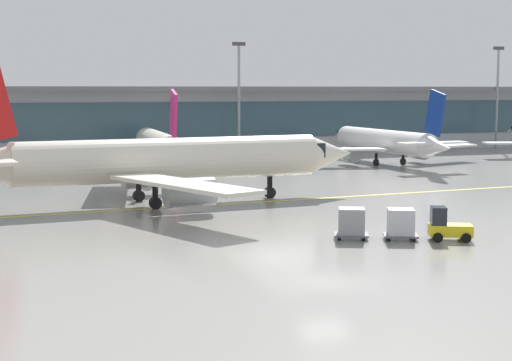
% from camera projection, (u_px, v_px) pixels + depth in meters
% --- Properties ---
extents(ground_plane, '(400.00, 400.00, 0.00)m').
position_uv_depth(ground_plane, '(324.00, 282.00, 39.91)').
color(ground_plane, gray).
extents(taxiway_centreline_stripe, '(109.78, 7.62, 0.01)m').
position_uv_depth(taxiway_centreline_stripe, '(178.00, 207.00, 65.07)').
color(taxiway_centreline_stripe, yellow).
rests_on(taxiway_centreline_stripe, ground_plane).
extents(terminal_concourse, '(184.44, 11.00, 9.60)m').
position_uv_depth(terminal_concourse, '(85.00, 121.00, 112.55)').
color(terminal_concourse, '#B2B7BC').
rests_on(terminal_concourse, ground_plane).
extents(gate_airplane_2, '(26.01, 28.08, 9.30)m').
position_uv_depth(gate_airplane_2, '(159.00, 144.00, 97.03)').
color(gate_airplane_2, silver).
rests_on(gate_airplane_2, ground_plane).
extents(gate_airplane_3, '(26.01, 27.90, 9.26)m').
position_uv_depth(gate_airplane_3, '(385.00, 142.00, 101.71)').
color(gate_airplane_3, white).
rests_on(gate_airplane_3, ground_plane).
extents(taxiing_regional_jet, '(35.18, 32.64, 11.65)m').
position_uv_depth(taxiing_regional_jet, '(166.00, 161.00, 66.37)').
color(taxiing_regional_jet, silver).
rests_on(taxiing_regional_jet, ground_plane).
extents(baggage_tug, '(2.95, 2.43, 2.10)m').
position_uv_depth(baggage_tug, '(447.00, 226.00, 50.60)').
color(baggage_tug, yellow).
rests_on(baggage_tug, ground_plane).
extents(cargo_dolly_lead, '(2.58, 2.33, 1.94)m').
position_uv_depth(cargo_dolly_lead, '(401.00, 223.00, 50.81)').
color(cargo_dolly_lead, '#595B60').
rests_on(cargo_dolly_lead, ground_plane).
extents(cargo_dolly_trailing, '(2.58, 2.33, 1.94)m').
position_uv_depth(cargo_dolly_trailing, '(351.00, 222.00, 51.05)').
color(cargo_dolly_trailing, '#595B60').
rests_on(cargo_dolly_trailing, ground_plane).
extents(apron_light_mast_2, '(1.80, 0.36, 15.57)m').
position_uv_depth(apron_light_mast_2, '(239.00, 95.00, 111.56)').
color(apron_light_mast_2, gray).
rests_on(apron_light_mast_2, ground_plane).
extents(apron_light_mast_3, '(1.80, 0.36, 15.71)m').
position_uv_depth(apron_light_mast_3, '(497.00, 94.00, 126.55)').
color(apron_light_mast_3, gray).
rests_on(apron_light_mast_3, ground_plane).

